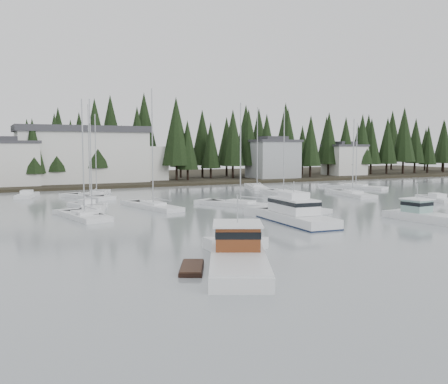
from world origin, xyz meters
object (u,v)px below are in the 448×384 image
object	(u,v)px
sailboat_7	(352,195)
sailboat_2	(356,188)
runabout_2	(437,200)
runabout_4	(87,207)
sailboat_0	(153,207)
sailboat_6	(284,195)
runabout_1	(303,210)
house_east_a	(273,158)
lobster_boat_teal	(426,216)
harbor_inn	(93,155)
house_east_b	(344,159)
cabin_cruiser_center	(295,216)
sailboat_9	(240,206)
house_west	(12,162)
sailboat_3	(85,218)
sailboat_4	(90,198)
sailboat_8	(257,188)
sailboat_13	(97,196)
lobster_boat_brown	(236,259)
sailboat_12	(92,213)
runabout_3	(27,196)

from	to	relation	value
sailboat_7	sailboat_2	bearing A→B (deg)	-29.85
runabout_2	runabout_4	distance (m)	46.66
sailboat_0	sailboat_6	size ratio (longest dim) A/B	1.08
runabout_2	runabout_1	bearing A→B (deg)	110.84
house_east_a	lobster_boat_teal	size ratio (longest dim) A/B	1.37
harbor_inn	lobster_boat_teal	bearing A→B (deg)	-73.42
house_east_b	runabout_4	bearing A→B (deg)	-152.50
cabin_cruiser_center	sailboat_9	size ratio (longest dim) A/B	0.83
sailboat_9	runabout_2	xyz separation A→B (m)	(27.32, -6.26, 0.06)
sailboat_2	sailboat_6	xyz separation A→B (m)	(-18.67, -5.12, 0.01)
house_east_b	harbor_inn	size ratio (longest dim) A/B	0.32
house_west	cabin_cruiser_center	size ratio (longest dim) A/B	0.86
house_west	cabin_cruiser_center	xyz separation A→B (m)	(22.01, -56.58, -3.96)
sailboat_7	sailboat_6	bearing A→B (deg)	73.93
sailboat_3	sailboat_4	distance (m)	20.58
sailboat_8	runabout_2	xyz separation A→B (m)	(12.07, -28.46, 0.05)
cabin_cruiser_center	sailboat_7	distance (m)	30.25
sailboat_0	house_east_b	bearing A→B (deg)	-68.63
lobster_boat_teal	sailboat_9	bearing A→B (deg)	23.11
runabout_2	sailboat_8	bearing A→B (deg)	41.24
cabin_cruiser_center	sailboat_2	xyz separation A→B (m)	(33.08, 29.28, -0.64)
sailboat_2	cabin_cruiser_center	bearing A→B (deg)	110.66
cabin_cruiser_center	sailboat_3	bearing A→B (deg)	59.76
house_west	sailboat_13	distance (m)	24.38
sailboat_6	runabout_4	distance (m)	30.35
sailboat_3	sailboat_13	distance (m)	23.55
lobster_boat_brown	sailboat_12	bearing A→B (deg)	31.27
sailboat_0	sailboat_8	distance (m)	32.00
lobster_boat_brown	cabin_cruiser_center	xyz separation A→B (m)	(13.62, 13.63, 0.13)
sailboat_13	runabout_1	size ratio (longest dim) A/B	1.75
cabin_cruiser_center	lobster_boat_brown	bearing A→B (deg)	139.28
lobster_boat_teal	runabout_1	bearing A→B (deg)	22.54
sailboat_3	runabout_2	world-z (taller)	sailboat_3
runabout_4	sailboat_3	bearing A→B (deg)	150.41
house_east_a	sailboat_2	bearing A→B (deg)	-87.63
lobster_boat_brown	sailboat_2	size ratio (longest dim) A/B	0.86
sailboat_2	runabout_4	size ratio (longest dim) A/B	2.16
lobster_boat_teal	sailboat_13	bearing A→B (deg)	25.06
sailboat_4	sailboat_8	world-z (taller)	sailboat_8
sailboat_0	runabout_2	size ratio (longest dim) A/B	2.07
sailboat_7	runabout_3	distance (m)	48.68
lobster_boat_teal	lobster_boat_brown	bearing A→B (deg)	102.68
sailboat_2	sailboat_12	xyz separation A→B (m)	(-49.37, -13.56, 0.01)
lobster_boat_brown	runabout_1	world-z (taller)	lobster_boat_brown
sailboat_12	runabout_1	distance (m)	23.79
sailboat_8	sailboat_3	bearing A→B (deg)	146.01
runabout_2	runabout_3	xyz separation A→B (m)	(-50.11, 30.35, 0.00)
sailboat_8	sailboat_13	distance (m)	28.61
runabout_2	sailboat_3	bearing A→B (deg)	103.18
sailboat_9	sailboat_12	size ratio (longest dim) A/B	1.01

